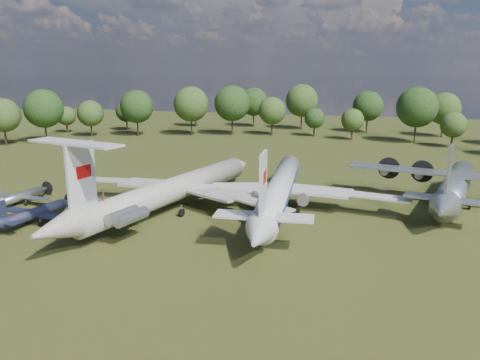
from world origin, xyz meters
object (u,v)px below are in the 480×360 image
(il62_airliner, at_px, (173,194))
(tu104_jet, at_px, (279,194))
(an12_transport, at_px, (454,190))
(person_on_il62, at_px, (103,194))
(small_prop_west, at_px, (34,216))
(small_prop_northwest, at_px, (21,198))

(il62_airliner, height_order, tu104_jet, tu104_jet)
(an12_transport, xyz_separation_m, person_on_il62, (-42.89, -27.54, 3.28))
(person_on_il62, bearing_deg, tu104_jet, -98.48)
(tu104_jet, bearing_deg, an12_transport, 16.04)
(small_prop_west, height_order, small_prop_northwest, small_prop_west)
(small_prop_west, bearing_deg, small_prop_northwest, 148.32)
(an12_transport, height_order, small_prop_northwest, an12_transport)
(person_on_il62, bearing_deg, small_prop_northwest, 12.19)
(an12_transport, bearing_deg, small_prop_west, -142.24)
(il62_airliner, distance_m, small_prop_west, 18.90)
(il62_airliner, height_order, small_prop_northwest, il62_airliner)
(an12_transport, bearing_deg, il62_airliner, -147.28)
(tu104_jet, height_order, person_on_il62, person_on_il62)
(il62_airliner, height_order, small_prop_west, il62_airliner)
(an12_transport, xyz_separation_m, small_prop_west, (-55.17, -25.24, -1.28))
(small_prop_west, bearing_deg, an12_transport, 33.47)
(tu104_jet, distance_m, an12_transport, 26.87)
(il62_airliner, distance_m, small_prop_northwest, 24.08)
(il62_airliner, bearing_deg, small_prop_northwest, -158.26)
(small_prop_northwest, bearing_deg, il62_airliner, 12.85)
(small_prop_west, bearing_deg, il62_airliner, 44.86)
(tu104_jet, relative_size, small_prop_northwest, 3.81)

